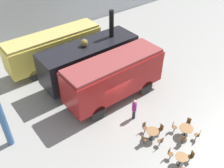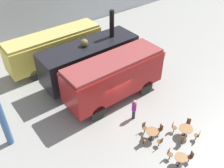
% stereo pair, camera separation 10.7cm
% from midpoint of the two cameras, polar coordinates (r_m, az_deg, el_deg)
% --- Properties ---
extents(ground_plane, '(80.00, 80.00, 0.00)m').
position_cam_midpoint_polar(ground_plane, '(20.30, 1.04, -5.35)').
color(ground_plane, gray).
extents(backdrop_wall, '(44.00, 0.15, 9.00)m').
position_cam_midpoint_polar(backdrop_wall, '(30.23, -18.67, 17.74)').
color(backdrop_wall, '#B2B7C1').
rests_on(backdrop_wall, ground_plane).
extents(passenger_coach_vintage, '(9.33, 2.48, 3.46)m').
position_cam_midpoint_polar(passenger_coach_vintage, '(24.84, -12.88, 8.30)').
color(passenger_coach_vintage, '#E0C64C').
rests_on(passenger_coach_vintage, ground_plane).
extents(steam_locomotive, '(8.81, 2.82, 6.07)m').
position_cam_midpoint_polar(steam_locomotive, '(22.04, -4.89, 5.74)').
color(steam_locomotive, black).
rests_on(steam_locomotive, ground_plane).
extents(streamlined_locomotive, '(10.18, 2.74, 3.84)m').
position_cam_midpoint_polar(streamlined_locomotive, '(20.17, 2.40, 2.72)').
color(streamlined_locomotive, maroon).
rests_on(streamlined_locomotive, ground_plane).
extents(cafe_table_near, '(0.97, 0.97, 0.75)m').
position_cam_midpoint_polar(cafe_table_near, '(18.53, 16.66, -9.98)').
color(cafe_table_near, black).
rests_on(cafe_table_near, ground_plane).
extents(cafe_table_mid, '(0.87, 0.87, 0.78)m').
position_cam_midpoint_polar(cafe_table_mid, '(17.81, 9.34, -10.96)').
color(cafe_table_mid, black).
rests_on(cafe_table_mid, ground_plane).
extents(cafe_table_far, '(0.80, 0.80, 0.77)m').
position_cam_midpoint_polar(cafe_table_far, '(16.86, 15.58, -16.16)').
color(cafe_table_far, black).
rests_on(cafe_table_far, ground_plane).
extents(cafe_chair_0, '(0.40, 0.38, 0.87)m').
position_cam_midpoint_polar(cafe_chair_0, '(19.21, 17.21, -8.46)').
color(cafe_chair_0, black).
rests_on(cafe_chair_0, ground_plane).
extents(cafe_chair_1, '(0.38, 0.40, 0.87)m').
position_cam_midpoint_polar(cafe_chair_1, '(18.66, 14.05, -9.43)').
color(cafe_chair_1, black).
rests_on(cafe_chair_1, ground_plane).
extents(cafe_chair_2, '(0.40, 0.38, 0.87)m').
position_cam_midpoint_polar(cafe_chair_2, '(18.02, 15.96, -12.04)').
color(cafe_chair_2, black).
rests_on(cafe_chair_2, ground_plane).
extents(cafe_chair_3, '(0.38, 0.40, 0.87)m').
position_cam_midpoint_polar(cafe_chair_3, '(18.59, 19.18, -10.95)').
color(cafe_chair_3, black).
rests_on(cafe_chair_3, ground_plane).
extents(cafe_chair_4, '(0.36, 0.36, 0.87)m').
position_cam_midpoint_polar(cafe_chair_4, '(17.55, 11.14, -12.74)').
color(cafe_chair_4, black).
rests_on(cafe_chair_4, ground_plane).
extents(cafe_chair_5, '(0.36, 0.36, 0.87)m').
position_cam_midpoint_polar(cafe_chair_5, '(18.31, 11.18, -10.01)').
color(cafe_chair_5, black).
rests_on(cafe_chair_5, ground_plane).
extents(cafe_chair_6, '(0.36, 0.36, 0.87)m').
position_cam_midpoint_polar(cafe_chair_6, '(18.26, 7.56, -9.68)').
color(cafe_chair_6, black).
rests_on(cafe_chair_6, ground_plane).
extents(cafe_chair_7, '(0.36, 0.36, 0.87)m').
position_cam_midpoint_polar(cafe_chair_7, '(17.49, 7.33, -12.40)').
color(cafe_chair_7, black).
rests_on(cafe_chair_7, ground_plane).
extents(cafe_chair_8, '(0.36, 0.38, 0.87)m').
position_cam_midpoint_polar(cafe_chair_8, '(17.06, 13.17, -15.14)').
color(cafe_chair_8, black).
rests_on(cafe_chair_8, ground_plane).
extents(cafe_chair_10, '(0.39, 0.37, 0.87)m').
position_cam_midpoint_polar(cafe_chair_10, '(17.27, 17.73, -15.41)').
color(cafe_chair_10, black).
rests_on(cafe_chair_10, ground_plane).
extents(visitor_person, '(0.34, 0.34, 1.79)m').
position_cam_midpoint_polar(visitor_person, '(18.83, 5.22, -5.64)').
color(visitor_person, '#262633').
rests_on(visitor_person, ground_plane).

